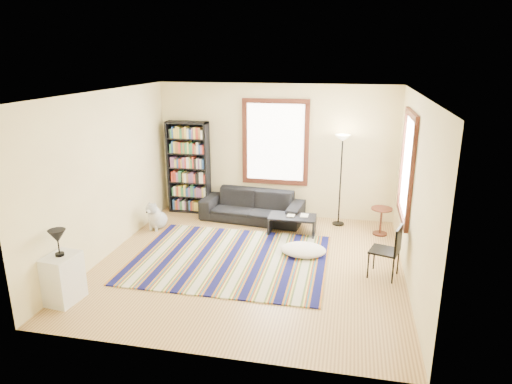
% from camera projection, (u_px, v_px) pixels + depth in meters
% --- Properties ---
extents(floor, '(5.00, 5.00, 0.10)m').
position_uv_depth(floor, '(250.00, 266.00, 7.67)').
color(floor, tan).
rests_on(floor, ground).
extents(ceiling, '(5.00, 5.00, 0.10)m').
position_uv_depth(ceiling, '(249.00, 90.00, 6.83)').
color(ceiling, white).
rests_on(ceiling, floor).
extents(wall_back, '(5.00, 0.10, 2.80)m').
position_uv_depth(wall_back, '(276.00, 151.00, 9.64)').
color(wall_back, '#FDEFAA').
rests_on(wall_back, floor).
extents(wall_front, '(5.00, 0.10, 2.80)m').
position_uv_depth(wall_front, '(198.00, 246.00, 4.86)').
color(wall_front, '#FDEFAA').
rests_on(wall_front, floor).
extents(wall_left, '(0.10, 5.00, 2.80)m').
position_uv_depth(wall_left, '(103.00, 175.00, 7.75)').
color(wall_left, '#FDEFAA').
rests_on(wall_left, floor).
extents(wall_right, '(0.10, 5.00, 2.80)m').
position_uv_depth(wall_right, '(417.00, 192.00, 6.75)').
color(wall_right, '#FDEFAA').
rests_on(wall_right, floor).
extents(window_back, '(1.20, 0.06, 1.60)m').
position_uv_depth(window_back, '(275.00, 142.00, 9.50)').
color(window_back, white).
rests_on(window_back, wall_back).
extents(window_right, '(0.06, 1.20, 1.60)m').
position_uv_depth(window_right, '(407.00, 167.00, 7.45)').
color(window_right, white).
rests_on(window_right, wall_right).
extents(rug, '(3.27, 2.61, 0.02)m').
position_uv_depth(rug, '(230.00, 259.00, 7.80)').
color(rug, '#0D0E44').
rests_on(rug, floor).
extents(sofa, '(2.20, 1.05, 0.62)m').
position_uv_depth(sofa, '(252.00, 206.00, 9.56)').
color(sofa, black).
rests_on(sofa, floor).
extents(bookshelf, '(0.90, 0.30, 2.00)m').
position_uv_depth(bookshelf, '(189.00, 168.00, 9.90)').
color(bookshelf, black).
rests_on(bookshelf, floor).
extents(coffee_table, '(1.01, 0.76, 0.36)m').
position_uv_depth(coffee_table, '(292.00, 225.00, 8.87)').
color(coffee_table, black).
rests_on(coffee_table, floor).
extents(book_a, '(0.15, 0.20, 0.02)m').
position_uv_depth(book_a, '(287.00, 215.00, 8.84)').
color(book_a, beige).
rests_on(book_a, coffee_table).
extents(book_b, '(0.15, 0.21, 0.02)m').
position_uv_depth(book_b, '(300.00, 215.00, 8.84)').
color(book_b, beige).
rests_on(book_b, coffee_table).
extents(floor_cushion, '(0.85, 0.68, 0.20)m').
position_uv_depth(floor_cushion, '(303.00, 250.00, 7.93)').
color(floor_cushion, white).
rests_on(floor_cushion, floor).
extents(floor_lamp, '(0.34, 0.34, 1.86)m').
position_uv_depth(floor_lamp, '(340.00, 181.00, 9.13)').
color(floor_lamp, black).
rests_on(floor_lamp, floor).
extents(side_table, '(0.49, 0.49, 0.54)m').
position_uv_depth(side_table, '(381.00, 221.00, 8.80)').
color(side_table, '#431710').
rests_on(side_table, floor).
extents(folding_chair, '(0.52, 0.50, 0.86)m').
position_uv_depth(folding_chair, '(384.00, 251.00, 7.09)').
color(folding_chair, black).
rests_on(folding_chair, floor).
extents(white_cabinet, '(0.43, 0.54, 0.70)m').
position_uv_depth(white_cabinet, '(63.00, 279.00, 6.38)').
color(white_cabinet, white).
rests_on(white_cabinet, floor).
extents(table_lamp, '(0.30, 0.30, 0.38)m').
position_uv_depth(table_lamp, '(58.00, 243.00, 6.23)').
color(table_lamp, black).
rests_on(table_lamp, white_cabinet).
extents(dog, '(0.50, 0.64, 0.57)m').
position_uv_depth(dog, '(158.00, 215.00, 9.12)').
color(dog, silver).
rests_on(dog, floor).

